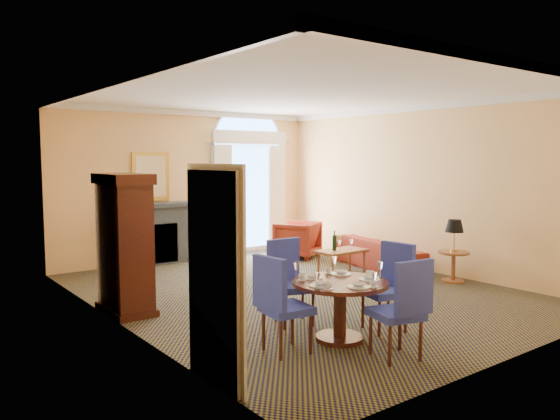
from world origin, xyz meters
TOP-DOWN VIEW (x-y plane):
  - ground at (0.00, 0.00)m, footprint 7.50×7.50m
  - room_envelope at (-0.03, 0.67)m, footprint 6.04×7.52m
  - armoire at (-2.72, 0.51)m, footprint 0.56×1.00m
  - dining_table at (-1.13, -2.19)m, footprint 1.15×1.15m
  - dining_chair_north at (-1.16, -1.24)m, footprint 0.63×0.63m
  - dining_chair_south at (-1.03, -3.08)m, footprint 0.60×0.60m
  - dining_chair_east at (-0.32, -2.26)m, footprint 0.60×0.60m
  - dining_chair_west at (-1.98, -2.11)m, footprint 0.55×0.54m
  - sofa at (2.55, 0.58)m, footprint 1.13×2.14m
  - armchair at (1.92, 2.42)m, footprint 1.18×1.18m
  - coffee_table at (1.40, 0.47)m, footprint 0.96×0.54m
  - side_table at (2.60, -1.12)m, footprint 0.54×0.54m

SIDE VIEW (x-z plane):
  - ground at x=0.00m, z-range 0.00..0.00m
  - sofa at x=2.55m, z-range 0.00..0.59m
  - armchair at x=1.92m, z-range 0.00..0.80m
  - coffee_table at x=1.40m, z-range 0.02..0.87m
  - dining_table at x=-1.13m, z-range 0.09..1.01m
  - dining_chair_north at x=-1.16m, z-range 0.08..1.18m
  - dining_chair_south at x=-1.03m, z-range 0.08..1.18m
  - dining_chair_east at x=-0.32m, z-range 0.08..1.18m
  - dining_chair_west at x=-1.98m, z-range 0.08..1.18m
  - side_table at x=2.60m, z-range 0.15..1.23m
  - armoire at x=-2.72m, z-range -0.03..1.92m
  - room_envelope at x=-0.03m, z-range 0.78..4.23m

